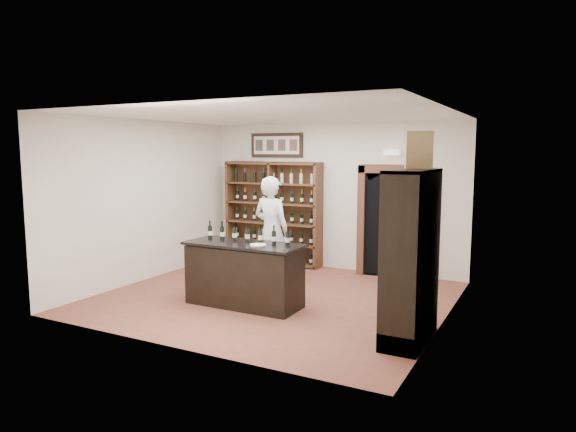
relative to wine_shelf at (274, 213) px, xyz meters
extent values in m
plane|color=brown|center=(1.30, -2.33, -1.10)|extent=(5.50, 5.50, 0.00)
plane|color=white|center=(1.30, -2.33, 1.90)|extent=(5.50, 5.50, 0.00)
cube|color=silver|center=(1.30, 0.17, 0.40)|extent=(5.50, 0.04, 3.00)
cube|color=silver|center=(-1.45, -2.33, 0.40)|extent=(0.04, 5.00, 3.00)
cube|color=silver|center=(4.05, -2.33, 0.40)|extent=(0.04, 5.00, 3.00)
cube|color=#55331D|center=(0.00, 0.14, 0.00)|extent=(2.20, 0.02, 2.20)
cube|color=#55331D|center=(-1.07, -0.04, 0.00)|extent=(0.06, 0.38, 2.20)
cube|color=#55331D|center=(1.07, -0.04, 0.00)|extent=(0.06, 0.38, 2.20)
cube|color=#55331D|center=(0.00, -0.04, 0.00)|extent=(0.04, 0.38, 2.20)
cube|color=#55331D|center=(0.00, -0.04, -1.06)|extent=(2.18, 0.38, 0.04)
cube|color=#55331D|center=(0.00, -0.04, -0.64)|extent=(2.18, 0.38, 0.04)
cube|color=#55331D|center=(0.00, -0.04, -0.21)|extent=(2.18, 0.38, 0.03)
cube|color=#55331D|center=(0.00, -0.04, 0.21)|extent=(2.18, 0.38, 0.04)
cube|color=#55331D|center=(0.00, -0.04, 0.64)|extent=(2.18, 0.38, 0.04)
cube|color=#55331D|center=(0.00, -0.04, 1.06)|extent=(2.18, 0.38, 0.04)
cube|color=black|center=(0.00, 0.14, 1.45)|extent=(1.25, 0.04, 0.52)
cube|color=black|center=(2.55, 0.00, -0.04)|extent=(0.97, 0.29, 2.05)
cube|color=#9C573C|center=(2.04, -0.02, -0.02)|extent=(0.14, 0.35, 2.15)
cube|color=#9C573C|center=(3.06, -0.02, -0.02)|extent=(0.14, 0.35, 2.15)
cube|color=#9C573C|center=(2.55, -0.02, 0.99)|extent=(1.15, 0.35, 0.16)
cube|color=white|center=(2.55, 0.09, 1.30)|extent=(0.30, 0.10, 0.10)
cube|color=black|center=(1.10, -2.93, -0.63)|extent=(1.80, 0.70, 0.94)
cube|color=black|center=(1.10, -2.93, -0.12)|extent=(1.88, 0.78, 0.04)
cylinder|color=black|center=(0.38, -2.83, 0.01)|extent=(0.07, 0.07, 0.21)
cylinder|color=silver|center=(0.38, -2.83, -0.01)|extent=(0.07, 0.07, 0.07)
cylinder|color=black|center=(0.38, -2.83, 0.16)|extent=(0.03, 0.03, 0.09)
cylinder|color=black|center=(0.62, -2.83, 0.01)|extent=(0.07, 0.07, 0.21)
cylinder|color=silver|center=(0.62, -2.83, -0.01)|extent=(0.07, 0.07, 0.07)
cylinder|color=black|center=(0.62, -2.83, 0.16)|extent=(0.03, 0.03, 0.09)
cylinder|color=black|center=(0.86, -2.83, 0.01)|extent=(0.07, 0.07, 0.21)
cylinder|color=silver|center=(0.86, -2.83, -0.01)|extent=(0.07, 0.07, 0.07)
cylinder|color=black|center=(0.86, -2.83, 0.16)|extent=(0.03, 0.03, 0.09)
cylinder|color=black|center=(1.10, -2.83, 0.01)|extent=(0.07, 0.07, 0.21)
cylinder|color=silver|center=(1.10, -2.83, -0.01)|extent=(0.07, 0.07, 0.07)
cylinder|color=black|center=(1.10, -2.83, 0.16)|extent=(0.03, 0.03, 0.09)
cylinder|color=black|center=(1.34, -2.83, 0.01)|extent=(0.07, 0.07, 0.21)
cylinder|color=silver|center=(1.34, -2.83, -0.01)|extent=(0.07, 0.07, 0.07)
cylinder|color=black|center=(1.34, -2.83, 0.16)|extent=(0.03, 0.03, 0.09)
cylinder|color=black|center=(1.58, -2.83, 0.01)|extent=(0.07, 0.07, 0.21)
cylinder|color=silver|center=(1.58, -2.83, -0.01)|extent=(0.07, 0.07, 0.07)
cylinder|color=black|center=(1.58, -2.83, 0.16)|extent=(0.03, 0.03, 0.09)
cylinder|color=black|center=(1.82, -2.83, 0.01)|extent=(0.07, 0.07, 0.21)
cylinder|color=silver|center=(1.82, -2.83, -0.01)|extent=(0.07, 0.07, 0.07)
cylinder|color=black|center=(1.82, -2.83, 0.16)|extent=(0.03, 0.03, 0.09)
cube|color=black|center=(4.02, -3.23, 0.00)|extent=(0.02, 1.20, 2.20)
cube|color=black|center=(3.79, -3.81, 0.00)|extent=(0.48, 0.04, 2.20)
cube|color=black|center=(3.79, -2.65, 0.00)|extent=(0.48, 0.04, 2.20)
cube|color=black|center=(3.79, -3.23, 1.08)|extent=(0.48, 1.20, 0.04)
cube|color=black|center=(3.79, -3.23, -0.98)|extent=(0.48, 1.20, 0.24)
cube|color=black|center=(3.79, -3.23, -0.75)|extent=(0.48, 1.16, 0.03)
cube|color=black|center=(3.79, -3.23, -0.20)|extent=(0.48, 1.16, 0.03)
cube|color=black|center=(3.79, -3.23, 0.35)|extent=(0.48, 1.16, 0.03)
imported|color=silver|center=(0.84, -1.60, -0.11)|extent=(0.77, 0.55, 1.98)
cylinder|color=silver|center=(1.41, -3.02, -0.09)|extent=(0.25, 0.25, 0.02)
cube|color=#A97C59|center=(3.76, -2.87, 1.34)|extent=(0.37, 0.26, 0.48)
camera|label=1|loc=(5.36, -9.61, 1.33)|focal=32.00mm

